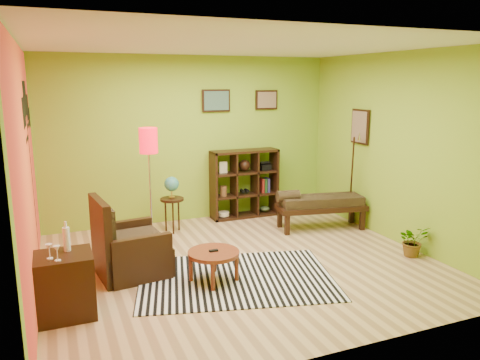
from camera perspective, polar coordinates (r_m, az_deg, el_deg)
name	(u,v)px	position (r m, az deg, el deg)	size (l,w,h in m)	color
ground	(241,263)	(6.31, 0.14, -10.13)	(5.00, 5.00, 0.00)	tan
room_shell	(234,128)	(5.86, -0.75, 6.34)	(5.04, 4.54, 2.82)	#86B22A
zebra_rug	(236,278)	(5.86, -0.50, -11.86)	(2.35, 1.62, 0.01)	white
coffee_table	(214,256)	(5.68, -3.24, -9.18)	(0.62, 0.62, 0.40)	maroon
armchair	(128,251)	(6.05, -13.54, -8.40)	(0.92, 0.92, 1.01)	black
side_cabinet	(65,285)	(5.21, -20.53, -11.89)	(0.56, 0.51, 0.98)	black
floor_lamp	(149,152)	(6.64, -11.06, 3.42)	(0.26, 0.26, 1.75)	silver
globe_table	(172,190)	(7.47, -8.32, -1.25)	(0.37, 0.37, 0.90)	black
cube_shelf	(245,184)	(8.27, 0.64, -0.44)	(1.20, 0.35, 1.20)	black
bench	(319,203)	(7.72, 9.58, -2.83)	(1.51, 0.77, 0.67)	black
potted_plant	(413,244)	(6.94, 20.29, -7.33)	(0.40, 0.44, 0.34)	#26661E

